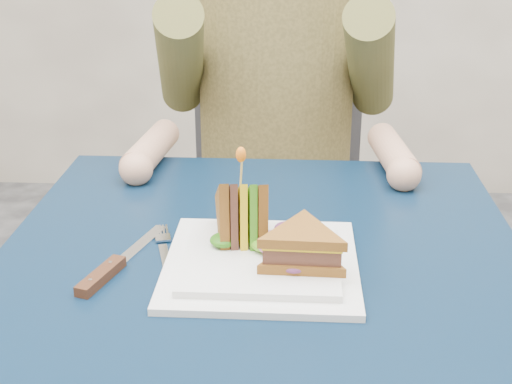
# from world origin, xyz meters

# --- Properties ---
(table) EXTENTS (0.75, 0.75, 0.73)m
(table) POSITION_xyz_m (0.00, 0.00, 0.65)
(table) COLOR black
(table) RESTS_ON ground
(chair) EXTENTS (0.42, 0.40, 0.93)m
(chair) POSITION_xyz_m (0.00, 0.73, 0.54)
(chair) COLOR #47474C
(chair) RESTS_ON ground
(diner) EXTENTS (0.54, 0.59, 0.74)m
(diner) POSITION_xyz_m (-0.00, 0.62, 0.91)
(diner) COLOR brown
(diner) RESTS_ON chair
(plate) EXTENTS (0.26, 0.26, 0.02)m
(plate) POSITION_xyz_m (0.00, -0.05, 0.74)
(plate) COLOR white
(plate) RESTS_ON table
(sandwich_flat) EXTENTS (0.14, 0.14, 0.05)m
(sandwich_flat) POSITION_xyz_m (0.06, -0.08, 0.78)
(sandwich_flat) COLOR brown
(sandwich_flat) RESTS_ON plate
(sandwich_upright) EXTENTS (0.09, 0.15, 0.15)m
(sandwich_upright) POSITION_xyz_m (-0.03, -0.01, 0.78)
(sandwich_upright) COLOR brown
(sandwich_upright) RESTS_ON plate
(fork) EXTENTS (0.06, 0.18, 0.01)m
(fork) POSITION_xyz_m (-0.13, -0.03, 0.73)
(fork) COLOR silver
(fork) RESTS_ON table
(knife) EXTENTS (0.08, 0.22, 0.02)m
(knife) POSITION_xyz_m (-0.20, -0.08, 0.74)
(knife) COLOR silver
(knife) RESTS_ON table
(toothpick) EXTENTS (0.01, 0.01, 0.06)m
(toothpick) POSITION_xyz_m (-0.03, -0.01, 0.85)
(toothpick) COLOR tan
(toothpick) RESTS_ON sandwich_upright
(toothpick_frill) EXTENTS (0.01, 0.01, 0.02)m
(toothpick_frill) POSITION_xyz_m (-0.03, -0.01, 0.88)
(toothpick_frill) COLOR orange
(toothpick_frill) RESTS_ON sandwich_upright
(lettuce_spill) EXTENTS (0.15, 0.13, 0.02)m
(lettuce_spill) POSITION_xyz_m (0.01, -0.04, 0.76)
(lettuce_spill) COLOR #337A14
(lettuce_spill) RESTS_ON plate
(onion_ring) EXTENTS (0.04, 0.04, 0.02)m
(onion_ring) POSITION_xyz_m (0.02, -0.05, 0.77)
(onion_ring) COLOR #9E4C7A
(onion_ring) RESTS_ON plate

